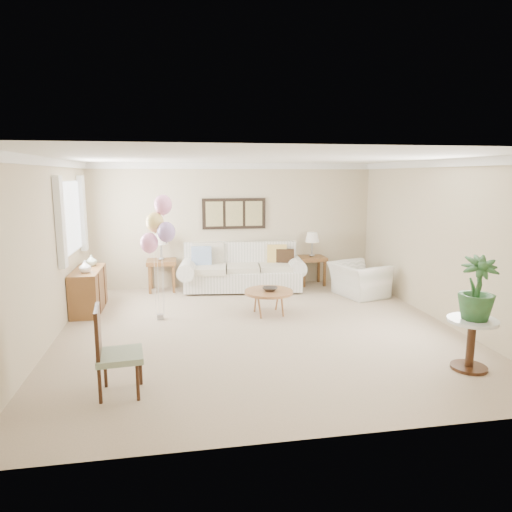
{
  "coord_description": "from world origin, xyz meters",
  "views": [
    {
      "loc": [
        -1.2,
        -6.63,
        2.35
      ],
      "look_at": [
        0.06,
        0.6,
        1.05
      ],
      "focal_mm": 32.0,
      "sensor_mm": 36.0,
      "label": 1
    }
  ],
  "objects_px": {
    "sofa": "(243,271)",
    "balloon_cluster": "(158,226)",
    "coffee_table": "(269,293)",
    "accent_chair": "(113,349)",
    "armchair": "(359,280)"
  },
  "relations": [
    {
      "from": "coffee_table",
      "to": "accent_chair",
      "type": "xyz_separation_m",
      "value": [
        -2.23,
        -2.55,
        0.13
      ]
    },
    {
      "from": "sofa",
      "to": "balloon_cluster",
      "type": "bearing_deg",
      "value": -132.22
    },
    {
      "from": "coffee_table",
      "to": "armchair",
      "type": "relative_size",
      "value": 0.83
    },
    {
      "from": "accent_chair",
      "to": "coffee_table",
      "type": "bearing_deg",
      "value": 48.82
    },
    {
      "from": "sofa",
      "to": "balloon_cluster",
      "type": "height_order",
      "value": "balloon_cluster"
    },
    {
      "from": "sofa",
      "to": "accent_chair",
      "type": "height_order",
      "value": "accent_chair"
    },
    {
      "from": "sofa",
      "to": "armchair",
      "type": "height_order",
      "value": "sofa"
    },
    {
      "from": "coffee_table",
      "to": "armchair",
      "type": "distance_m",
      "value": 2.19
    },
    {
      "from": "armchair",
      "to": "balloon_cluster",
      "type": "distance_m",
      "value": 4.08
    },
    {
      "from": "accent_chair",
      "to": "balloon_cluster",
      "type": "height_order",
      "value": "balloon_cluster"
    },
    {
      "from": "accent_chair",
      "to": "sofa",
      "type": "bearing_deg",
      "value": 64.99
    },
    {
      "from": "coffee_table",
      "to": "accent_chair",
      "type": "bearing_deg",
      "value": -131.18
    },
    {
      "from": "coffee_table",
      "to": "armchair",
      "type": "height_order",
      "value": "armchair"
    },
    {
      "from": "coffee_table",
      "to": "armchair",
      "type": "xyz_separation_m",
      "value": [
        1.99,
        0.9,
        -0.06
      ]
    },
    {
      "from": "balloon_cluster",
      "to": "coffee_table",
      "type": "bearing_deg",
      "value": -1.61
    }
  ]
}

